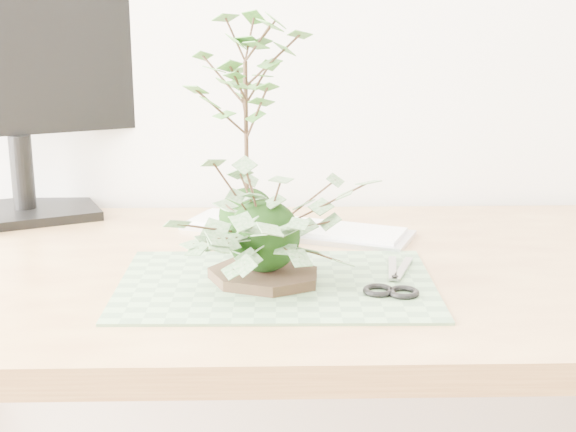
% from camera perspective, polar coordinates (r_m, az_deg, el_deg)
% --- Properties ---
extents(desk, '(1.60, 0.70, 0.74)m').
position_cam_1_polar(desk, '(1.24, 0.01, -7.31)').
color(desk, tan).
rests_on(desk, ground_plane).
extents(cutting_mat, '(0.44, 0.30, 0.00)m').
position_cam_1_polar(cutting_mat, '(1.12, -0.83, -4.87)').
color(cutting_mat, '#4D6D4D').
rests_on(cutting_mat, desk).
extents(stone_dish, '(0.21, 0.21, 0.01)m').
position_cam_1_polar(stone_dish, '(1.13, -1.70, -4.26)').
color(stone_dish, black).
rests_on(stone_dish, cutting_mat).
extents(ivy_kokedama, '(0.30, 0.30, 0.20)m').
position_cam_1_polar(ivy_kokedama, '(1.10, -1.75, 0.98)').
color(ivy_kokedama, black).
rests_on(ivy_kokedama, stone_dish).
extents(maple_kokedama, '(0.26, 0.26, 0.39)m').
position_cam_1_polar(maple_kokedama, '(1.27, -3.05, 9.90)').
color(maple_kokedama, black).
rests_on(maple_kokedama, desk).
extents(keyboard, '(0.41, 0.26, 0.02)m').
position_cam_1_polar(keyboard, '(1.38, 0.58, -0.89)').
color(keyboard, '#BABAC3').
rests_on(keyboard, desk).
extents(monitor, '(0.58, 0.28, 0.55)m').
position_cam_1_polar(monitor, '(1.52, -18.99, 11.61)').
color(monitor, black).
rests_on(monitor, desk).
extents(scissors, '(0.09, 0.18, 0.01)m').
position_cam_1_polar(scissors, '(1.11, 7.76, -4.96)').
color(scissors, gray).
rests_on(scissors, cutting_mat).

